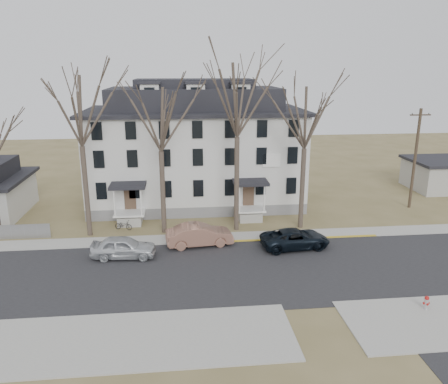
{
  "coord_description": "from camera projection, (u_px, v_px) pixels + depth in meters",
  "views": [
    {
      "loc": [
        -3.55,
        -24.27,
        13.23
      ],
      "look_at": [
        -0.12,
        9.0,
        3.54
      ],
      "focal_mm": 35.0,
      "sensor_mm": 36.0,
      "label": 1
    }
  ],
  "objects": [
    {
      "name": "car_navy",
      "position": [
        295.0,
        239.0,
        32.75
      ],
      "size": [
        5.4,
        2.93,
        1.44
      ],
      "primitive_type": "imported",
      "rotation": [
        0.0,
        0.0,
        1.68
      ],
      "color": "black",
      "rests_on": "ground"
    },
    {
      "name": "distant_building",
      "position": [
        448.0,
        174.0,
        48.42
      ],
      "size": [
        8.5,
        6.5,
        3.35
      ],
      "color": "#A09F97",
      "rests_on": "ground"
    },
    {
      "name": "yellow_curb",
      "position": [
        291.0,
        240.0,
        34.49
      ],
      "size": [
        14.0,
        0.25,
        0.06
      ],
      "primitive_type": "cube",
      "color": "gold",
      "rests_on": "ground"
    },
    {
      "name": "far_sidewalk",
      "position": [
        227.0,
        238.0,
        34.86
      ],
      "size": [
        120.0,
        2.0,
        0.08
      ],
      "primitive_type": "cube",
      "color": "#A09F97",
      "rests_on": "ground"
    },
    {
      "name": "ground",
      "position": [
        241.0,
        286.0,
        27.22
      ],
      "size": [
        120.0,
        120.0,
        0.0
      ],
      "primitive_type": "plane",
      "color": "olive",
      "rests_on": "ground"
    },
    {
      "name": "main_road",
      "position": [
        237.0,
        272.0,
        29.13
      ],
      "size": [
        120.0,
        10.0,
        0.04
      ],
      "primitive_type": "cube",
      "color": "#27272A",
      "rests_on": "ground"
    },
    {
      "name": "near_sidewalk_left",
      "position": [
        95.0,
        343.0,
        21.65
      ],
      "size": [
        20.0,
        5.0,
        0.08
      ],
      "primitive_type": "cube",
      "color": "#A09F97",
      "rests_on": "ground"
    },
    {
      "name": "car_silver",
      "position": [
        124.0,
        248.0,
        31.05
      ],
      "size": [
        4.69,
        2.12,
        1.56
      ],
      "primitive_type": "imported",
      "rotation": [
        0.0,
        0.0,
        1.51
      ],
      "color": "silver",
      "rests_on": "ground"
    },
    {
      "name": "tree_center",
      "position": [
        237.0,
        95.0,
        33.59
      ],
      "size": [
        9.0,
        9.0,
        14.7
      ],
      "color": "#473B31",
      "rests_on": "ground"
    },
    {
      "name": "tree_mid_right",
      "position": [
        306.0,
        113.0,
        34.55
      ],
      "size": [
        7.8,
        7.8,
        12.74
      ],
      "color": "#473B31",
      "rests_on": "ground"
    },
    {
      "name": "tree_far_left",
      "position": [
        78.0,
        106.0,
        32.62
      ],
      "size": [
        8.4,
        8.4,
        13.72
      ],
      "color": "#473B31",
      "rests_on": "ground"
    },
    {
      "name": "utility_pole_far",
      "position": [
        415.0,
        158.0,
        41.05
      ],
      "size": [
        2.0,
        0.28,
        9.5
      ],
      "color": "#3D3023",
      "rests_on": "ground"
    },
    {
      "name": "bicycle_left",
      "position": [
        123.0,
        226.0,
        36.43
      ],
      "size": [
        1.61,
        1.0,
        0.8
      ],
      "primitive_type": "imported",
      "rotation": [
        0.0,
        0.0,
        1.24
      ],
      "color": "black",
      "rests_on": "ground"
    },
    {
      "name": "car_tan",
      "position": [
        200.0,
        235.0,
        33.15
      ],
      "size": [
        5.23,
        2.33,
        1.67
      ],
      "primitive_type": "imported",
      "rotation": [
        0.0,
        0.0,
        1.69
      ],
      "color": "#956552",
      "rests_on": "ground"
    },
    {
      "name": "boarding_house",
      "position": [
        196.0,
        149.0,
        42.68
      ],
      "size": [
        20.8,
        12.36,
        12.05
      ],
      "color": "slate",
      "rests_on": "ground"
    },
    {
      "name": "fire_hydrant",
      "position": [
        426.0,
        303.0,
        24.46
      ],
      "size": [
        0.36,
        0.34,
        0.86
      ],
      "color": "#B7B7BA",
      "rests_on": "ground"
    },
    {
      "name": "tree_mid_left",
      "position": [
        160.0,
        115.0,
        33.41
      ],
      "size": [
        7.8,
        7.8,
        12.74
      ],
      "color": "#473B31",
      "rests_on": "ground"
    }
  ]
}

